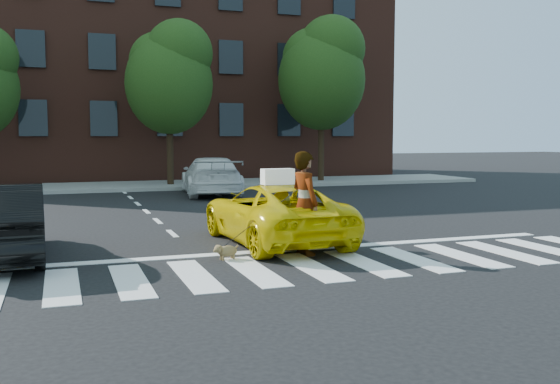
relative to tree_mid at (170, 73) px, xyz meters
name	(u,v)px	position (x,y,z in m)	size (l,w,h in m)	color
ground	(311,267)	(-0.53, -17.00, -4.85)	(120.00, 120.00, 0.00)	black
crosswalk	(311,267)	(-0.53, -17.00, -4.85)	(13.00, 2.40, 0.01)	silver
stop_line	(280,250)	(-0.53, -15.40, -4.85)	(12.00, 0.30, 0.01)	silver
sidewalk_far	(157,185)	(-0.53, 0.50, -4.78)	(30.00, 4.00, 0.15)	slate
building	(134,65)	(-0.53, 8.00, 1.15)	(26.00, 10.00, 12.00)	#4F261C
tree_mid	(170,73)	(0.00, 0.00, 0.00)	(3.69, 3.69, 7.10)	black
tree_right	(322,69)	(7.00, 0.00, 0.41)	(4.00, 4.00, 7.70)	black
taxi	(274,213)	(-0.33, -14.50, -4.23)	(2.05, 4.44, 1.23)	#DABE04
black_sedan	(1,222)	(-5.53, -14.50, -4.17)	(1.45, 4.16, 1.37)	black
white_suv	(211,176)	(0.87, -3.73, -4.14)	(1.99, 4.89, 1.42)	silver
woman	(305,203)	(-0.21, -15.90, -3.88)	(0.71, 0.46, 1.94)	#999999
dog	(225,251)	(-1.75, -15.92, -4.68)	(0.50, 0.26, 0.29)	olive
taxi_sign	(278,177)	(-0.33, -14.70, -3.46)	(0.65, 0.28, 0.32)	white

